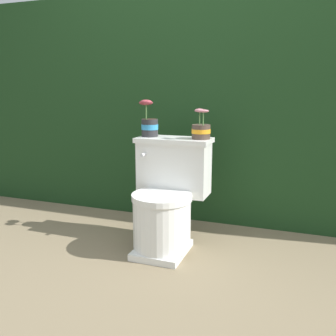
{
  "coord_description": "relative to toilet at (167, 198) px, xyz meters",
  "views": [
    {
      "loc": [
        0.72,
        -2.03,
        1.01
      ],
      "look_at": [
        -0.07,
        0.11,
        0.52
      ],
      "focal_mm": 40.0,
      "sensor_mm": 36.0,
      "label": 1
    }
  ],
  "objects": [
    {
      "name": "toilet",
      "position": [
        0.0,
        0.0,
        0.0
      ],
      "size": [
        0.48,
        0.53,
        0.7
      ],
      "color": "white",
      "rests_on": "ground"
    },
    {
      "name": "potted_plant_midleft",
      "position": [
        0.18,
        0.13,
        0.42
      ],
      "size": [
        0.12,
        0.13,
        0.19
      ],
      "color": "#47382D",
      "rests_on": "toilet"
    },
    {
      "name": "ground_plane",
      "position": [
        0.07,
        -0.09,
        -0.33
      ],
      "size": [
        12.0,
        12.0,
        0.0
      ],
      "primitive_type": "plane",
      "color": "#75664C"
    },
    {
      "name": "hedge_backdrop",
      "position": [
        0.07,
        1.07,
        0.52
      ],
      "size": [
        4.36,
        1.05,
        1.7
      ],
      "color": "#193819",
      "rests_on": "ground"
    },
    {
      "name": "potted_plant_left",
      "position": [
        -0.18,
        0.14,
        0.45
      ],
      "size": [
        0.13,
        0.12,
        0.24
      ],
      "color": "#262628",
      "rests_on": "toilet"
    }
  ]
}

